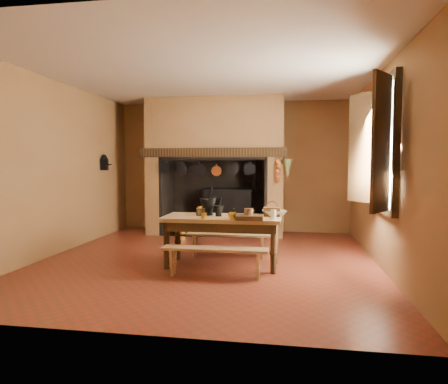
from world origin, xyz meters
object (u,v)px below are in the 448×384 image
Objects in this scene: bench_front at (215,255)px; wicker_basket at (272,211)px; work_table at (222,224)px; mixing_bowl at (274,213)px; iron_range at (229,210)px; coffee_grinder at (201,211)px.

bench_front is 5.90× the size of wicker_basket.
wicker_basket is (0.70, 0.12, 0.19)m from work_table.
work_table is at bearing -168.48° from mixing_bowl.
iron_range is 1.16× the size of bench_front.
coffee_grinder is 0.51× the size of mixing_bowl.
wicker_basket reaches higher than coffee_grinder.
bench_front is 4.06× the size of mixing_bowl.
wicker_basket is at bearing -133.78° from mixing_bowl.
mixing_bowl reaches higher than work_table.
bench_front is (0.32, -3.38, -0.19)m from iron_range.
work_table is at bearing -169.57° from wicker_basket.
wicker_basket is at bearing 44.76° from bench_front.
mixing_bowl is (1.05, -2.65, 0.28)m from iron_range.
bench_front is (-0.00, -0.58, -0.32)m from work_table.
coffee_grinder reaches higher than work_table.
work_table is 0.36m from coffee_grinder.
work_table is 9.69× the size of coffee_grinder.
iron_range is 9.33× the size of coffee_grinder.
iron_range is at bearing 111.75° from wicker_basket.
mixing_bowl is (0.73, 0.15, 0.16)m from work_table.
work_table is at bearing -22.68° from coffee_grinder.
iron_range is 2.89m from wicker_basket.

